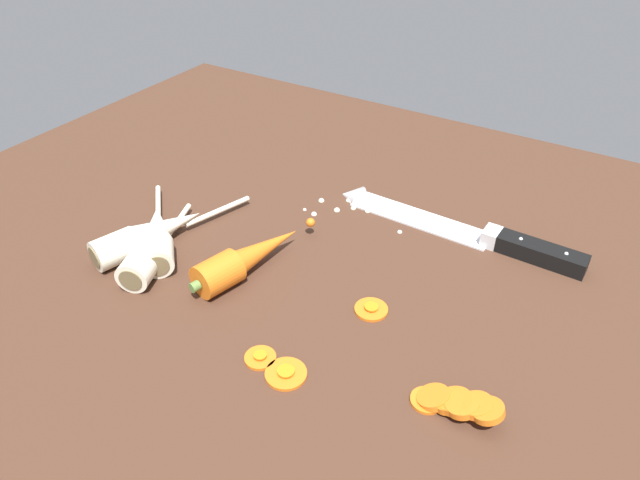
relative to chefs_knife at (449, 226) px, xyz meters
The scene contains 11 objects.
ground_plane 16.82cm from the chefs_knife, 138.90° to the right, with size 120.00×90.00×4.00cm, color #42281C.
chefs_knife is the anchor object (origin of this frame).
whole_carrot 27.84cm from the chefs_knife, 129.51° to the right, with size 7.57×18.62×4.20cm.
parsnip_front 38.49cm from the chefs_knife, 142.44° to the right, with size 15.90×16.14×4.00cm.
parsnip_mid_left 38.93cm from the chefs_knife, 137.43° to the right, with size 8.40×17.47×4.00cm.
parsnip_mid_right 39.47cm from the chefs_knife, 142.77° to the right, with size 8.82×22.52×4.00cm.
carrot_slice_stack 30.14cm from the chefs_knife, 67.81° to the right, with size 8.70×3.89×3.00cm.
carrot_slice_stray_near 33.18cm from the chefs_knife, 103.76° to the right, with size 3.28×3.28×0.70cm.
carrot_slice_stray_mid 19.84cm from the chefs_knife, 94.44° to the right, with size 3.81×3.81×0.70cm.
carrot_slice_stray_far 32.90cm from the chefs_knife, 97.78° to the right, with size 4.23×4.23×0.70cm.
mince_crumbs 12.22cm from the chefs_knife, behind, with size 19.68×8.36×0.88cm.
Camera 1 is at (31.38, -53.21, 44.86)cm, focal length 32.57 mm.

